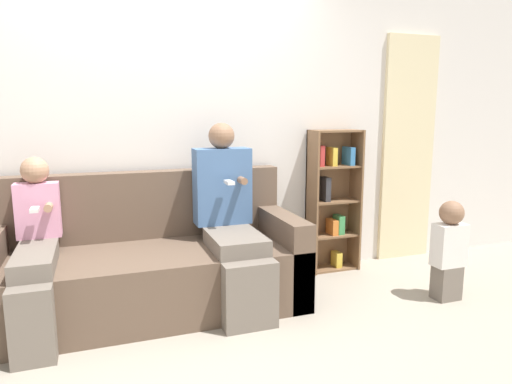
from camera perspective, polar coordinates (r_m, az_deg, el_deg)
The scene contains 8 objects.
ground_plane at distance 3.03m, azimuth -8.15°, elevation -17.63°, with size 14.00×14.00×0.00m, color #9E9384.
back_wall at distance 3.68m, azimuth -11.76°, elevation 7.84°, with size 10.00×0.06×2.55m.
curtain_panel at distance 4.56m, azimuth 18.45°, elevation 5.03°, with size 0.55×0.04×2.09m.
couch at distance 3.37m, azimuth -13.21°, elevation -9.19°, with size 2.15×0.87×0.96m.
adult_seated at distance 3.30m, azimuth -3.24°, elevation -2.77°, with size 0.42×0.82×1.32m.
child_seated at distance 3.17m, azimuth -25.88°, elevation -6.40°, with size 0.28×0.84×1.11m.
toddler_standing at distance 3.71m, azimuth 22.97°, elevation -6.53°, with size 0.24×0.18×0.76m.
bookshelf at distance 4.10m, azimuth 9.50°, elevation -0.93°, with size 0.45×0.23×1.25m.
Camera 1 is at (-0.50, -2.64, 1.40)m, focal length 32.00 mm.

